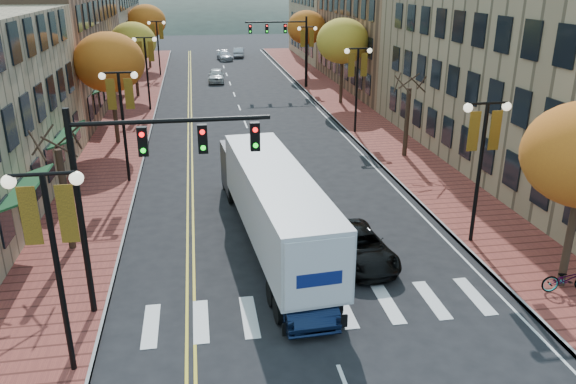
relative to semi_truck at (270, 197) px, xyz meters
name	(u,v)px	position (x,y,z in m)	size (l,w,h in m)	color
ground	(331,346)	(0.86, -7.37, -2.08)	(200.00, 200.00, 0.00)	black
sidewalk_left	(131,115)	(-8.14, 25.13, -2.01)	(4.00, 85.00, 0.15)	brown
sidewalk_right	(345,107)	(9.86, 25.13, -2.01)	(4.00, 85.00, 0.15)	brown
building_left_mid	(27,43)	(-16.14, 28.63, 3.42)	(12.00, 24.00, 11.00)	brown
building_left_far	(82,28)	(-16.14, 53.63, 2.67)	(12.00, 26.00, 9.50)	#9E8966
building_right_mid	(414,36)	(19.36, 34.63, 2.92)	(15.00, 24.00, 10.00)	brown
building_right_far	(355,16)	(19.36, 56.63, 3.42)	(15.00, 20.00, 11.00)	#9E8966
tree_left_a	(66,200)	(-8.14, 0.63, 0.17)	(0.28, 0.28, 4.20)	#382619
tree_left_b	(109,62)	(-8.14, 16.63, 3.36)	(4.48, 4.48, 7.21)	#382619
tree_left_c	(133,42)	(-8.14, 32.63, 2.97)	(4.16, 4.16, 6.69)	#382619
tree_left_d	(146,21)	(-8.14, 50.63, 3.52)	(4.61, 4.61, 7.42)	#382619
tree_right_b	(407,122)	(9.86, 10.63, 0.17)	(0.28, 0.28, 4.20)	#382619
tree_right_c	(343,41)	(9.86, 26.63, 3.36)	(4.48, 4.48, 7.21)	#382619
tree_right_d	(307,27)	(9.86, 42.63, 3.21)	(4.35, 4.35, 7.00)	#382619
lamp_left_a	(52,237)	(-6.64, -7.37, 2.21)	(1.96, 0.36, 6.05)	black
lamp_left_b	(121,106)	(-6.64, 8.63, 2.21)	(1.96, 0.36, 6.05)	black
lamp_left_c	(146,59)	(-6.64, 26.63, 2.21)	(1.96, 0.36, 6.05)	black
lamp_left_d	(158,37)	(-6.64, 44.63, 2.21)	(1.96, 0.36, 6.05)	black
lamp_right_a	(483,146)	(8.36, -1.37, 2.21)	(1.96, 0.36, 6.05)	black
lamp_right_b	(357,74)	(8.36, 16.63, 2.21)	(1.96, 0.36, 6.05)	black
lamp_right_c	(307,45)	(8.36, 34.63, 2.21)	(1.96, 0.36, 6.05)	black
traffic_mast_near	(140,172)	(-4.62, -4.38, 2.84)	(6.10, 0.35, 7.00)	black
traffic_mast_far	(287,39)	(6.34, 34.62, 2.84)	(6.10, 0.34, 7.00)	black
semi_truck	(270,197)	(0.00, 0.00, 0.00)	(3.39, 14.39, 3.56)	black
navy_sedan	(299,282)	(0.33, -4.77, -1.29)	(1.69, 4.84, 1.59)	black
black_suv	(359,247)	(3.23, -2.15, -1.45)	(2.09, 4.54, 1.26)	black
car_far_white	(216,75)	(-0.51, 39.68, -1.37)	(1.68, 4.18, 1.43)	silver
car_far_silver	(225,56)	(1.36, 56.60, -1.47)	(1.71, 4.21, 1.22)	#B0AFB7
car_far_oncoming	(239,52)	(3.54, 59.56, -1.44)	(1.36, 3.91, 1.29)	#B5B3BC
bicycle	(567,279)	(9.76, -5.79, -1.45)	(0.64, 1.85, 0.97)	gray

